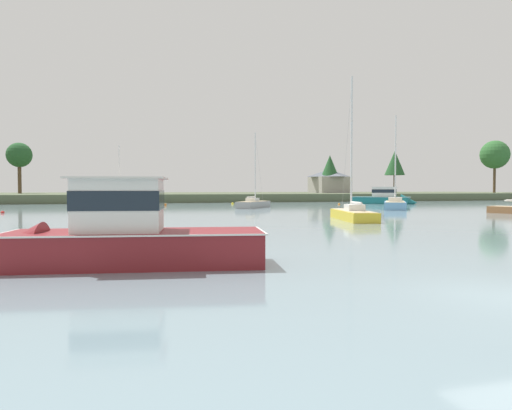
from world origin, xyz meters
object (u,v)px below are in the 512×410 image
cruiser_maroon (107,247)px  sailboat_grey (253,206)px  sailboat_yellow (353,217)px  mooring_buoy_yellow (233,204)px  mooring_buoy_orange (339,204)px  dinghy_orange (156,205)px  mooring_buoy_red (3,213)px  cruiser_teal (387,200)px  sailboat_skyblue (395,207)px

cruiser_maroon → sailboat_grey: bearing=68.2°
sailboat_yellow → cruiser_maroon: 25.03m
mooring_buoy_yellow → mooring_buoy_orange: bearing=-23.7°
dinghy_orange → mooring_buoy_red: (-16.03, -15.92, -0.07)m
sailboat_yellow → mooring_buoy_yellow: 38.93m
sailboat_grey → cruiser_teal: (24.49, 8.74, 0.41)m
sailboat_skyblue → mooring_buoy_yellow: (-14.38, 22.46, -0.17)m
sailboat_grey → mooring_buoy_orange: bearing=26.7°
dinghy_orange → mooring_buoy_yellow: 12.74m
sailboat_skyblue → mooring_buoy_orange: 15.92m
sailboat_yellow → mooring_buoy_orange: (14.76, 32.38, -0.19)m
cruiser_maroon → sailboat_skyblue: bearing=46.8°
cruiser_teal → mooring_buoy_red: (-51.79, -14.39, -0.57)m
sailboat_skyblue → mooring_buoy_orange: sailboat_skyblue is taller
sailboat_yellow → dinghy_orange: 36.84m
mooring_buoy_orange → mooring_buoy_red: (-43.00, -13.54, 0.00)m
dinghy_orange → cruiser_teal: cruiser_teal is taller
dinghy_orange → sailboat_yellow: bearing=-70.6°
cruiser_maroon → mooring_buoy_yellow: (17.59, 56.55, -0.54)m
sailboat_grey → cruiser_teal: size_ratio=1.08×
dinghy_orange → cruiser_maroon: bearing=-96.0°
cruiser_teal → mooring_buoy_orange: 8.84m
dinghy_orange → mooring_buoy_red: 22.59m
sailboat_skyblue → dinghy_orange: bearing=145.3°
dinghy_orange → mooring_buoy_yellow: dinghy_orange is taller
cruiser_maroon → dinghy_orange: bearing=84.0°
mooring_buoy_red → sailboat_grey: bearing=11.7°
sailboat_grey → sailboat_yellow: 24.51m
sailboat_grey → dinghy_orange: sailboat_grey is taller
mooring_buoy_red → mooring_buoy_orange: bearing=17.5°
dinghy_orange → mooring_buoy_yellow: size_ratio=6.69×
dinghy_orange → cruiser_teal: bearing=-2.4°
cruiser_teal → mooring_buoy_yellow: (-23.71, 5.69, -0.56)m
sailboat_yellow → mooring_buoy_yellow: bearing=90.3°
sailboat_grey → mooring_buoy_yellow: size_ratio=21.88×
sailboat_grey → mooring_buoy_yellow: sailboat_grey is taller
dinghy_orange → mooring_buoy_orange: 27.08m
cruiser_teal → mooring_buoy_yellow: size_ratio=20.30×
mooring_buoy_orange → mooring_buoy_red: 45.08m
sailboat_yellow → dinghy_orange: size_ratio=3.79×
sailboat_grey → cruiser_maroon: size_ratio=1.09×
dinghy_orange → cruiser_maroon: 52.68m
sailboat_grey → mooring_buoy_red: (-27.30, -5.65, -0.15)m
cruiser_maroon → mooring_buoy_yellow: bearing=72.7°
sailboat_yellow → dinghy_orange: (-12.21, 34.76, -0.12)m
cruiser_maroon → mooring_buoy_orange: cruiser_maroon is taller
sailboat_skyblue → mooring_buoy_yellow: size_ratio=25.60×
sailboat_grey → sailboat_skyblue: (15.15, -8.02, 0.03)m
sailboat_skyblue → mooring_buoy_yellow: bearing=122.6°
mooring_buoy_yellow → mooring_buoy_red: (-28.07, -20.09, -0.01)m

